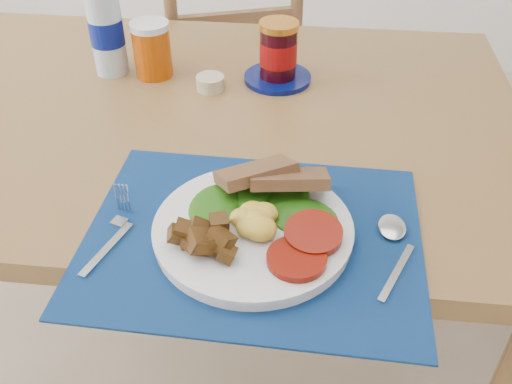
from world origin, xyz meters
TOP-DOWN VIEW (x-y plane):
  - table at (0.00, 0.20)m, footprint 1.40×0.90m
  - chair_far at (0.01, 0.87)m, footprint 0.53×0.51m
  - placemat at (0.21, -0.16)m, footprint 0.50×0.40m
  - breakfast_plate at (0.20, -0.16)m, footprint 0.29×0.29m
  - fork at (0.00, -0.17)m, footprint 0.05×0.17m
  - spoon at (0.41, -0.15)m, footprint 0.06×0.18m
  - water_bottle at (-0.16, 0.34)m, footprint 0.07×0.07m
  - juice_glass at (-0.07, 0.34)m, footprint 0.08×0.08m
  - ramekin at (0.06, 0.29)m, footprint 0.06×0.06m
  - jam_on_saucer at (0.20, 0.34)m, footprint 0.14×0.14m

SIDE VIEW (x-z plane):
  - chair_far at x=0.01m, z-range 0.01..1.13m
  - table at x=0.00m, z-range 0.29..1.04m
  - placemat at x=0.21m, z-range 0.75..0.75m
  - fork at x=0.00m, z-range 0.75..0.76m
  - spoon at x=0.41m, z-range 0.75..0.76m
  - ramekin at x=0.06m, z-range 0.75..0.78m
  - breakfast_plate at x=0.20m, z-range 0.74..0.81m
  - juice_glass at x=-0.07m, z-range 0.75..0.86m
  - jam_on_saucer at x=0.20m, z-range 0.74..0.87m
  - water_bottle at x=-0.16m, z-range 0.74..0.98m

